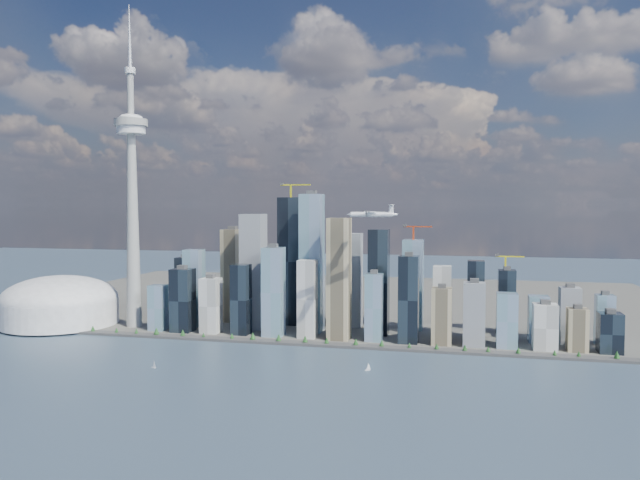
% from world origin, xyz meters
% --- Properties ---
extents(ground, '(4000.00, 4000.00, 0.00)m').
position_xyz_m(ground, '(0.00, 0.00, 0.00)').
color(ground, '#304655').
rests_on(ground, ground).
extents(seawall, '(1100.00, 22.00, 4.00)m').
position_xyz_m(seawall, '(0.00, 250.00, 2.00)').
color(seawall, '#383838').
rests_on(seawall, ground).
extents(land, '(1400.00, 900.00, 3.00)m').
position_xyz_m(land, '(0.00, 700.00, 1.50)').
color(land, '#4C4C47').
rests_on(land, ground).
extents(shoreline_trees, '(960.53, 7.20, 8.80)m').
position_xyz_m(shoreline_trees, '(0.00, 250.00, 8.78)').
color(shoreline_trees, '#3F2D1E').
rests_on(shoreline_trees, seawall).
extents(skyscraper_cluster, '(736.00, 142.00, 250.55)m').
position_xyz_m(skyscraper_cluster, '(59.62, 336.82, 77.59)').
color(skyscraper_cluster, black).
rests_on(skyscraper_cluster, land).
extents(needle_tower, '(56.00, 56.00, 550.50)m').
position_xyz_m(needle_tower, '(-300.00, 310.00, 235.84)').
color(needle_tower, '#959691').
rests_on(needle_tower, land).
extents(dome_stadium, '(200.00, 200.00, 86.00)m').
position_xyz_m(dome_stadium, '(-440.00, 300.00, 39.44)').
color(dome_stadium, silver).
rests_on(dome_stadium, land).
extents(airplane, '(71.99, 64.30, 17.90)m').
position_xyz_m(airplane, '(130.56, 219.26, 201.91)').
color(airplane, silver).
rests_on(airplane, ground).
extents(sailboat_west, '(7.48, 4.45, 10.63)m').
position_xyz_m(sailboat_west, '(-136.67, 74.24, 3.41)').
color(sailboat_west, white).
rests_on(sailboat_west, ground).
extents(sailboat_east, '(7.68, 4.03, 10.74)m').
position_xyz_m(sailboat_east, '(139.80, 126.46, 3.45)').
color(sailboat_east, white).
rests_on(sailboat_east, ground).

